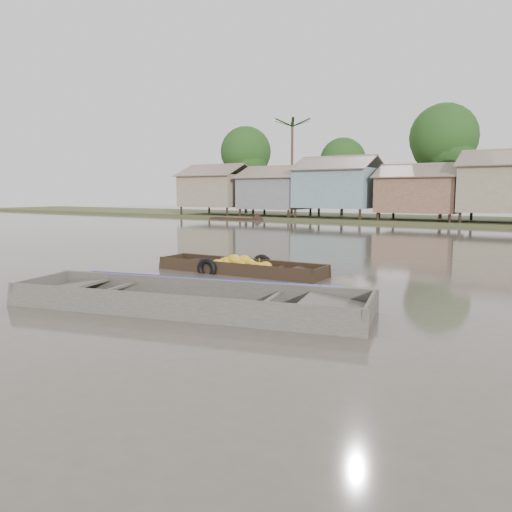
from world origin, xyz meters
The scene contains 3 objects.
ground centered at (0.00, 0.00, 0.00)m, with size 120.00×120.00×0.00m, color #524A3F.
banana_boat centered at (-2.40, 2.71, 0.14)m, with size 5.38×1.51×0.76m.
viewer_boat centered at (-0.64, -1.73, 0.06)m, with size 7.86×3.68×0.61m.
Camera 1 is at (5.95, -9.58, 2.41)m, focal length 35.00 mm.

